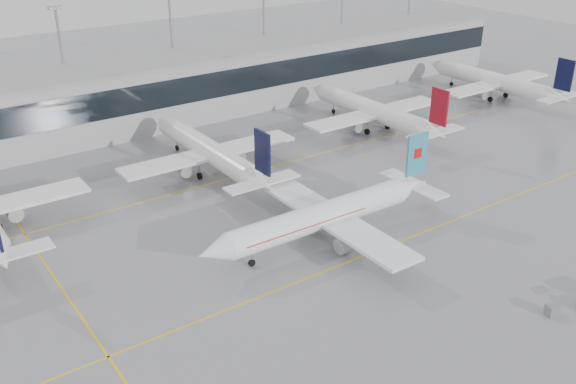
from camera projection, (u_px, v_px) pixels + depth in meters
ground at (344, 263)px, 78.35m from camera, size 320.00×320.00×0.00m
taxi_line_main at (344, 263)px, 78.34m from camera, size 120.00×0.25×0.01m
taxi_line_north at (222, 180)px, 100.49m from camera, size 120.00×0.25×0.01m
taxi_line_cross at (60, 286)px, 73.83m from camera, size 0.25×60.00×0.01m
terminal at (136, 95)px, 121.54m from camera, size 180.00×15.00×12.00m
terminal_glass at (152, 97)px, 115.32m from camera, size 180.00×0.20×5.00m
terminal_roof at (133, 62)px, 118.87m from camera, size 182.00×16.00×0.40m
light_masts at (120, 50)px, 122.81m from camera, size 156.40×1.00×22.60m
air_canada_jet at (328, 214)px, 82.22m from camera, size 36.30×28.94×11.42m
parked_jet_c at (209, 151)px, 101.62m from camera, size 29.64×36.96×11.72m
parked_jet_d at (374, 111)px, 119.81m from camera, size 29.64×36.96×11.72m
parked_jet_e at (496, 82)px, 138.00m from camera, size 29.64×36.96×11.72m
gse_unit at (552, 311)px, 68.56m from camera, size 1.56×1.50×1.26m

